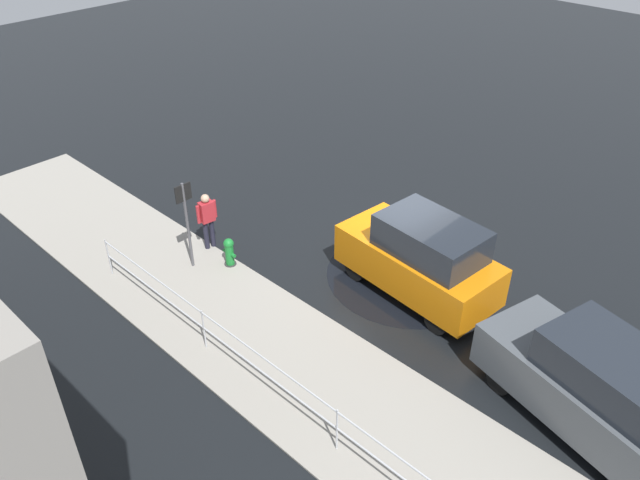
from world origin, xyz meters
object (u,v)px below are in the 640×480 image
parked_sedan (599,389)px  moving_hatchback (421,258)px  fire_hydrant (229,252)px  pedestrian (207,217)px  sign_post (186,214)px

parked_sedan → moving_hatchback: bearing=-12.8°
moving_hatchback → parked_sedan: bearing=167.2°
moving_hatchback → fire_hydrant: (4.10, 2.39, -0.63)m
parked_sedan → pedestrian: bearing=6.9°
parked_sedan → fire_hydrant: (8.77, 1.33, -0.60)m
parked_sedan → fire_hydrant: 8.89m
moving_hatchback → parked_sedan: size_ratio=0.88×
pedestrian → sign_post: 1.09m
parked_sedan → sign_post: (9.42, 2.02, 0.58)m
fire_hydrant → sign_post: size_ratio=0.33×
fire_hydrant → pedestrian: bearing=-8.2°
fire_hydrant → pedestrian: pedestrian is taller
parked_sedan → sign_post: 9.65m
moving_hatchback → fire_hydrant: size_ratio=5.04×
parked_sedan → fire_hydrant: bearing=8.6°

